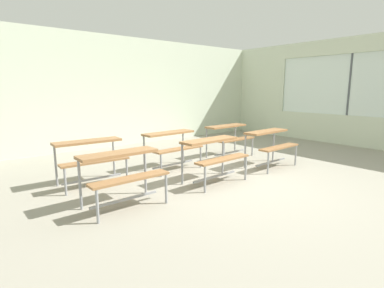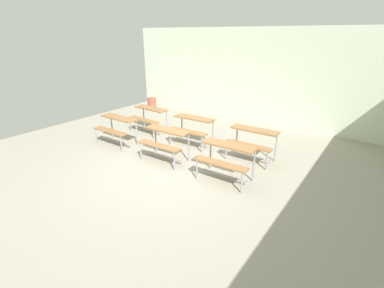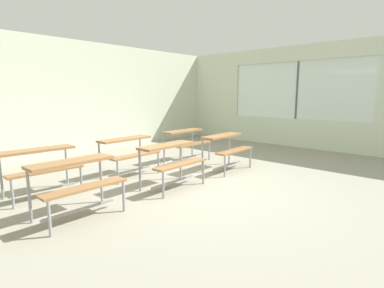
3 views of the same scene
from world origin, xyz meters
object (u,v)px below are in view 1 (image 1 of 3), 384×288
(desk_bench_r0c2, at_px, (271,140))
(desk_bench_r1c0, at_px, (90,152))
(desk_bench_r0c0, at_px, (123,166))
(desk_bench_r1c1, at_px, (172,141))
(desk_bench_r0c1, at_px, (214,150))
(desk_bench_r1c2, at_px, (229,133))

(desk_bench_r0c2, height_order, desk_bench_r1c0, same)
(desk_bench_r0c0, distance_m, desk_bench_r1c0, 1.21)
(desk_bench_r0c2, height_order, desk_bench_r1c1, same)
(desk_bench_r0c2, xyz_separation_m, desk_bench_r1c1, (-1.67, 1.13, 0.00))
(desk_bench_r0c1, distance_m, desk_bench_r0c2, 1.61)
(desk_bench_r0c1, bearing_deg, desk_bench_r0c2, -1.66)
(desk_bench_r1c0, height_order, desk_bench_r1c2, same)
(desk_bench_r0c1, xyz_separation_m, desk_bench_r1c1, (-0.06, 1.15, 0.00))
(desk_bench_r0c0, distance_m, desk_bench_r0c1, 1.71)
(desk_bench_r0c0, bearing_deg, desk_bench_r0c2, -0.29)
(desk_bench_r1c2, bearing_deg, desk_bench_r0c0, -161.75)
(desk_bench_r0c2, xyz_separation_m, desk_bench_r1c2, (0.02, 1.18, 0.00))
(desk_bench_r0c0, relative_size, desk_bench_r0c1, 0.99)
(desk_bench_r0c0, relative_size, desk_bench_r0c2, 0.99)
(desk_bench_r0c1, relative_size, desk_bench_r1c0, 1.00)
(desk_bench_r0c2, height_order, desk_bench_r1c2, same)
(desk_bench_r0c0, bearing_deg, desk_bench_r1c2, 19.17)
(desk_bench_r0c0, height_order, desk_bench_r1c2, same)
(desk_bench_r0c0, relative_size, desk_bench_r1c0, 0.99)
(desk_bench_r1c0, bearing_deg, desk_bench_r0c2, -17.31)
(desk_bench_r1c1, bearing_deg, desk_bench_r0c2, -36.97)
(desk_bench_r0c1, distance_m, desk_bench_r1c2, 2.03)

